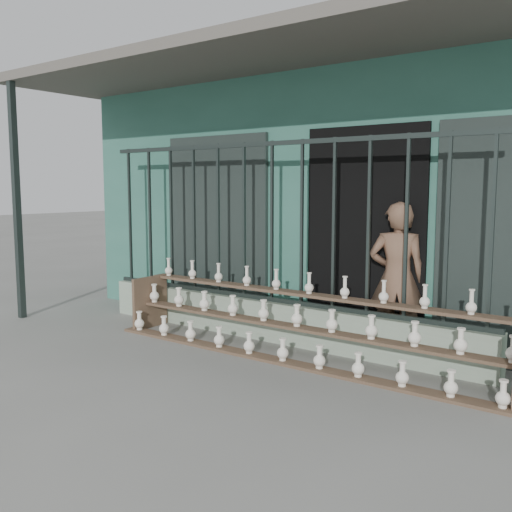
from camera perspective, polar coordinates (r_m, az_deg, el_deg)
The scene contains 6 objects.
ground at distance 5.63m, azimuth -6.15°, elevation -11.16°, with size 60.00×60.00×0.00m, color slate.
workshop_building at distance 8.94m, azimuth 12.44°, elevation 5.98°, with size 7.40×6.60×3.21m.
parapet_wall at distance 6.55m, azimuth 1.56°, elevation -6.49°, with size 5.00×0.20×0.45m, color #96AA92.
security_fence at distance 6.38m, azimuth 1.60°, elevation 3.37°, with size 5.00×0.04×1.80m.
shelf_rack at distance 5.87m, azimuth 3.98°, elevation -6.75°, with size 4.50×0.68×0.85m.
elderly_woman at distance 6.13m, azimuth 13.91°, elevation -2.16°, with size 0.58×0.38×1.59m, color brown.
Camera 1 is at (3.63, -3.94, 1.75)m, focal length 40.00 mm.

